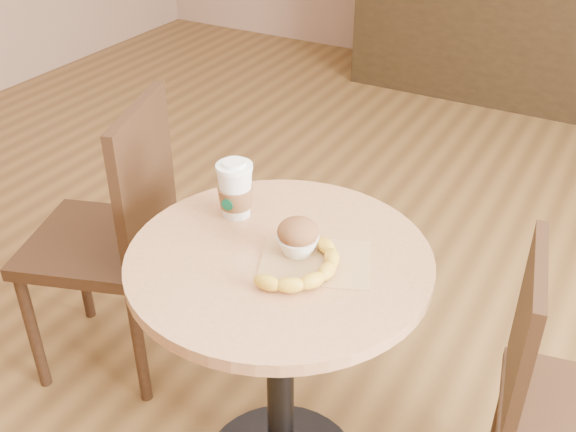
% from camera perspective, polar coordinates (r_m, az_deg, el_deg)
% --- Properties ---
extents(cafe_table, '(0.69, 0.69, 0.75)m').
position_cam_1_polar(cafe_table, '(1.64, -0.69, -9.57)').
color(cafe_table, black).
rests_on(cafe_table, ground).
extents(chair_left, '(0.51, 0.51, 0.92)m').
position_cam_1_polar(chair_left, '(2.09, -14.47, -1.31)').
color(chair_left, '#352012').
rests_on(chair_left, ground).
extents(chair_right, '(0.42, 0.42, 0.81)m').
position_cam_1_polar(chair_right, '(1.71, 21.83, -14.34)').
color(chair_right, '#352012').
rests_on(chair_right, ground).
extents(service_counter, '(2.30, 0.65, 1.04)m').
position_cam_1_polar(service_counter, '(4.41, 21.03, 15.68)').
color(service_counter, black).
rests_on(service_counter, ground).
extents(kraft_bag, '(0.29, 0.26, 0.00)m').
position_cam_1_polar(kraft_bag, '(1.48, 2.34, -3.86)').
color(kraft_bag, '#AB8253').
rests_on(kraft_bag, cafe_table).
extents(coffee_cup, '(0.09, 0.09, 0.15)m').
position_cam_1_polar(coffee_cup, '(1.62, -4.48, 2.10)').
color(coffee_cup, silver).
rests_on(coffee_cup, cafe_table).
extents(muffin, '(0.10, 0.10, 0.09)m').
position_cam_1_polar(muffin, '(1.49, 0.84, -1.77)').
color(muffin, white).
rests_on(muffin, kraft_bag).
extents(banana, '(0.22, 0.28, 0.03)m').
position_cam_1_polar(banana, '(1.44, 1.59, -4.30)').
color(banana, gold).
rests_on(banana, kraft_bag).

